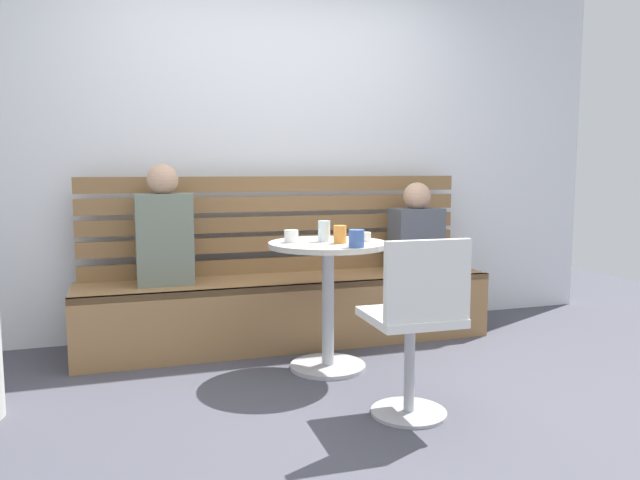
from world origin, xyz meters
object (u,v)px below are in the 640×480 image
(person_adult, at_px, (164,231))
(cup_ceramic_white, at_px, (291,236))
(person_child_left, at_px, (416,232))
(cup_tumbler_orange, at_px, (340,234))
(white_chair, at_px, (416,321))
(cafe_table, at_px, (328,280))
(cup_glass_tall, at_px, (324,231))
(booth_bench, at_px, (290,310))
(cup_mug_blue, at_px, (356,239))
(cup_espresso_small, at_px, (366,237))

(person_adult, xyz_separation_m, cup_ceramic_white, (0.66, -0.54, 0.00))
(person_adult, xyz_separation_m, person_child_left, (1.71, -0.03, -0.06))
(person_child_left, xyz_separation_m, cup_tumbler_orange, (-0.80, -0.63, 0.08))
(person_adult, relative_size, person_child_left, 1.20)
(white_chair, xyz_separation_m, person_adult, (-1.01, 1.41, 0.31))
(cafe_table, bearing_deg, cup_glass_tall, 109.81)
(booth_bench, relative_size, white_chair, 3.18)
(white_chair, height_order, person_child_left, person_child_left)
(white_chair, height_order, cup_glass_tall, cup_glass_tall)
(cup_mug_blue, height_order, cup_espresso_small, cup_mug_blue)
(person_child_left, relative_size, cup_ceramic_white, 7.77)
(person_adult, relative_size, cup_mug_blue, 7.84)
(person_child_left, bearing_deg, cup_espresso_small, -135.95)
(booth_bench, height_order, cup_ceramic_white, cup_ceramic_white)
(booth_bench, relative_size, cup_mug_blue, 28.42)
(white_chair, bearing_deg, cup_espresso_small, 85.17)
(cup_espresso_small, height_order, cup_glass_tall, cup_glass_tall)
(cafe_table, bearing_deg, cup_ceramic_white, 164.18)
(cafe_table, height_order, cup_tumbler_orange, cup_tumbler_orange)
(person_adult, height_order, cup_ceramic_white, person_adult)
(cup_mug_blue, distance_m, cup_tumbler_orange, 0.20)
(booth_bench, distance_m, cup_mug_blue, 1.02)
(person_adult, bearing_deg, cup_ceramic_white, -39.12)
(cafe_table, distance_m, cup_ceramic_white, 0.33)
(cup_mug_blue, bearing_deg, cup_espresso_small, 56.89)
(cafe_table, height_order, cup_espresso_small, cup_espresso_small)
(booth_bench, distance_m, person_child_left, 1.04)
(cup_espresso_small, bearing_deg, cup_ceramic_white, 165.84)
(cup_tumbler_orange, relative_size, cup_glass_tall, 0.83)
(white_chair, height_order, cup_espresso_small, white_chair)
(cup_tumbler_orange, distance_m, cup_ceramic_white, 0.28)
(cup_tumbler_orange, relative_size, cup_ceramic_white, 1.25)
(cafe_table, xyz_separation_m, cup_glass_tall, (-0.01, 0.03, 0.28))
(cup_glass_tall, bearing_deg, cup_ceramic_white, 173.06)
(person_child_left, bearing_deg, white_chair, -116.83)
(person_adult, distance_m, cup_ceramic_white, 0.86)
(cafe_table, distance_m, cup_tumbler_orange, 0.28)
(cup_glass_tall, bearing_deg, cup_espresso_small, -19.88)
(cafe_table, xyz_separation_m, white_chair, (0.15, -0.81, -0.05))
(person_child_left, xyz_separation_m, cup_espresso_small, (-0.63, -0.61, 0.05))
(booth_bench, relative_size, cup_tumbler_orange, 27.00)
(cup_mug_blue, height_order, cup_glass_tall, cup_glass_tall)
(person_adult, relative_size, cup_espresso_small, 13.31)
(person_child_left, xyz_separation_m, cup_mug_blue, (-0.78, -0.84, 0.07))
(cup_espresso_small, bearing_deg, person_child_left, 44.05)
(person_child_left, height_order, cup_glass_tall, person_child_left)
(booth_bench, distance_m, white_chair, 1.42)
(person_adult, relative_size, cup_ceramic_white, 9.31)
(cup_espresso_small, bearing_deg, white_chair, -94.83)
(person_adult, bearing_deg, person_child_left, -1.11)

